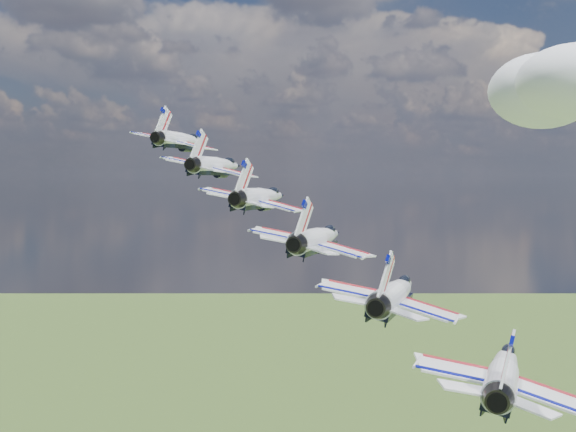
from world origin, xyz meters
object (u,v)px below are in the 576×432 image
(jet_2, at_px, (261,197))
(jet_5, at_px, (504,371))
(jet_0, at_px, (182,140))
(jet_1, at_px, (217,165))
(jet_4, at_px, (395,293))
(jet_3, at_px, (319,238))

(jet_2, relative_size, jet_5, 1.00)
(jet_0, relative_size, jet_5, 1.00)
(jet_1, height_order, jet_5, jet_1)
(jet_0, relative_size, jet_4, 1.00)
(jet_3, distance_m, jet_5, 26.84)
(jet_2, height_order, jet_5, jet_2)
(jet_3, distance_m, jet_4, 13.42)
(jet_2, distance_m, jet_3, 13.42)
(jet_1, relative_size, jet_3, 1.00)
(jet_2, distance_m, jet_4, 26.84)
(jet_3, xyz_separation_m, jet_5, (17.36, -19.13, -7.28))
(jet_1, xyz_separation_m, jet_3, (17.36, -19.13, -7.28))
(jet_0, xyz_separation_m, jet_3, (26.04, -28.70, -10.92))
(jet_1, bearing_deg, jet_5, -45.06)
(jet_4, bearing_deg, jet_5, -45.06)
(jet_3, bearing_deg, jet_1, 134.94)
(jet_0, distance_m, jet_5, 67.10)
(jet_1, distance_m, jet_5, 53.68)
(jet_0, distance_m, jet_4, 53.68)
(jet_4, height_order, jet_5, jet_4)
(jet_5, bearing_deg, jet_4, 134.94)
(jet_4, bearing_deg, jet_3, 134.94)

